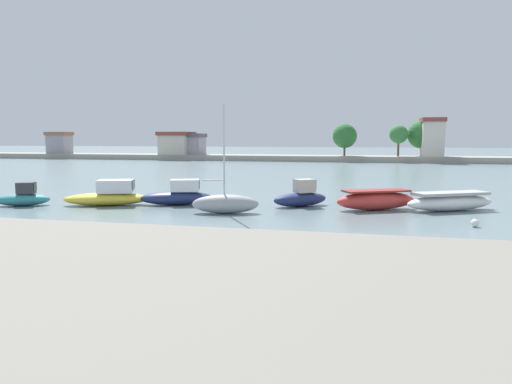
{
  "coord_description": "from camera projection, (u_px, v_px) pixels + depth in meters",
  "views": [
    {
      "loc": [
        10.33,
        -14.45,
        4.18
      ],
      "look_at": [
        4.11,
        11.97,
        1.06
      ],
      "focal_mm": 33.22,
      "sensor_mm": 36.0,
      "label": 1
    }
  ],
  "objects": [
    {
      "name": "moored_boat_1",
      "position": [
        23.0,
        198.0,
        29.22
      ],
      "size": [
        3.47,
        2.48,
        1.45
      ],
      "rotation": [
        0.0,
        0.0,
        0.42
      ],
      "color": "teal",
      "rests_on": "ground"
    },
    {
      "name": "moored_boat_4",
      "position": [
        225.0,
        203.0,
        26.22
      ],
      "size": [
        3.88,
        2.01,
        5.98
      ],
      "rotation": [
        0.0,
        0.0,
        0.23
      ],
      "color": "#9E9EA3",
      "rests_on": "ground"
    },
    {
      "name": "moored_boat_3",
      "position": [
        178.0,
        196.0,
        29.6
      ],
      "size": [
        4.73,
        2.92,
        1.59
      ],
      "rotation": [
        0.0,
        0.0,
        0.36
      ],
      "color": "navy",
      "rests_on": "ground"
    },
    {
      "name": "moored_boat_6",
      "position": [
        376.0,
        200.0,
        27.54
      ],
      "size": [
        4.98,
        3.47,
        1.16
      ],
      "rotation": [
        0.0,
        0.0,
        0.47
      ],
      "color": "#C63833",
      "rests_on": "ground"
    },
    {
      "name": "moored_boat_2",
      "position": [
        109.0,
        196.0,
        29.39
      ],
      "size": [
        5.46,
        3.34,
        1.59
      ],
      "rotation": [
        0.0,
        0.0,
        0.35
      ],
      "color": "yellow",
      "rests_on": "ground"
    },
    {
      "name": "ground_plane",
      "position": [
        66.0,
        256.0,
        16.8
      ],
      "size": [
        400.0,
        400.0,
        0.0
      ],
      "primitive_type": "plane",
      "color": "slate"
    },
    {
      "name": "mooring_buoy_1",
      "position": [
        475.0,
        223.0,
        22.25
      ],
      "size": [
        0.38,
        0.38,
        0.38
      ],
      "primitive_type": "sphere",
      "color": "white",
      "rests_on": "ground"
    },
    {
      "name": "distant_shoreline",
      "position": [
        338.0,
        149.0,
        84.24
      ],
      "size": [
        139.51,
        7.27,
        7.53
      ],
      "color": "#9E998C",
      "rests_on": "ground"
    },
    {
      "name": "moored_boat_5",
      "position": [
        301.0,
        197.0,
        28.94
      ],
      "size": [
        3.62,
        3.25,
        1.66
      ],
      "rotation": [
        0.0,
        0.0,
        0.67
      ],
      "color": "navy",
      "rests_on": "ground"
    },
    {
      "name": "moored_boat_7",
      "position": [
        450.0,
        202.0,
        27.26
      ],
      "size": [
        5.61,
        4.0,
        1.08
      ],
      "rotation": [
        0.0,
        0.0,
        0.49
      ],
      "color": "white",
      "rests_on": "ground"
    },
    {
      "name": "mooring_buoy_2",
      "position": [
        353.0,
        192.0,
        34.98
      ],
      "size": [
        0.35,
        0.35,
        0.35
      ],
      "primitive_type": "sphere",
      "color": "orange",
      "rests_on": "ground"
    }
  ]
}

